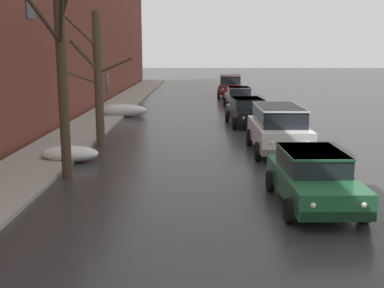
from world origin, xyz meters
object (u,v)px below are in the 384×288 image
object	(u,v)px
bare_tree_mid_block	(97,76)
sedan_black_parked_kerbside_mid	(247,111)
sedan_grey_parked_far_down_block	(239,97)
sedan_green_approaching_near_lane	(313,176)
suv_white_parked_kerbside_close	(278,127)
sedan_red_at_far_intersection	(231,82)
suv_maroon_queued_behind_truck	(230,85)
bare_tree_second_along_sidewalk	(61,65)

from	to	relation	value
bare_tree_mid_block	sedan_black_parked_kerbside_mid	xyz separation A→B (m)	(6.77, 5.57, -2.15)
sedan_black_parked_kerbside_mid	sedan_grey_parked_far_down_block	bearing A→B (deg)	88.73
sedan_green_approaching_near_lane	suv_white_parked_kerbside_close	bearing A→B (deg)	88.74
sedan_green_approaching_near_lane	sedan_red_at_far_intersection	bearing A→B (deg)	89.59
sedan_green_approaching_near_lane	sedan_red_at_far_intersection	xyz separation A→B (m)	(0.26, 36.75, -0.00)
sedan_green_approaching_near_lane	suv_maroon_queued_behind_truck	bearing A→B (deg)	90.64
sedan_black_parked_kerbside_mid	suv_maroon_queued_behind_truck	bearing A→B (deg)	89.78
sedan_black_parked_kerbside_mid	sedan_red_at_far_intersection	bearing A→B (deg)	88.40
bare_tree_mid_block	sedan_grey_parked_far_down_block	size ratio (longest dim) A/B	1.40
bare_tree_second_along_sidewalk	suv_white_parked_kerbside_close	size ratio (longest dim) A/B	1.36
bare_tree_mid_block	sedan_green_approaching_near_lane	xyz separation A→B (m)	(7.15, -7.97, -2.15)
bare_tree_mid_block	suv_maroon_queued_behind_truck	distance (m)	22.17
sedan_green_approaching_near_lane	suv_maroon_queued_behind_truck	xyz separation A→B (m)	(-0.32, 28.99, 0.24)
bare_tree_mid_block	suv_white_parked_kerbside_close	bearing A→B (deg)	-11.00
bare_tree_second_along_sidewalk	suv_maroon_queued_behind_truck	size ratio (longest dim) A/B	1.31
suv_maroon_queued_behind_truck	sedan_black_parked_kerbside_mid	bearing A→B (deg)	-90.22
suv_maroon_queued_behind_truck	sedan_red_at_far_intersection	bearing A→B (deg)	85.67
sedan_grey_parked_far_down_block	sedan_red_at_far_intersection	bearing A→B (deg)	88.24
bare_tree_mid_block	sedan_black_parked_kerbside_mid	size ratio (longest dim) A/B	1.25
sedan_green_approaching_near_lane	sedan_grey_parked_far_down_block	bearing A→B (deg)	90.58
sedan_red_at_far_intersection	suv_white_parked_kerbside_close	bearing A→B (deg)	-90.23
bare_tree_second_along_sidewalk	sedan_red_at_far_intersection	bearing A→B (deg)	77.88
bare_tree_second_along_sidewalk	bare_tree_mid_block	world-z (taller)	bare_tree_second_along_sidewalk
bare_tree_mid_block	sedan_red_at_far_intersection	bearing A→B (deg)	75.55
sedan_green_approaching_near_lane	suv_white_parked_kerbside_close	xyz separation A→B (m)	(0.14, 6.56, 0.24)
bare_tree_mid_block	sedan_green_approaching_near_lane	world-z (taller)	bare_tree_mid_block
sedan_black_parked_kerbside_mid	sedan_green_approaching_near_lane	bearing A→B (deg)	-88.38
bare_tree_second_along_sidewalk	suv_maroon_queued_behind_truck	xyz separation A→B (m)	(6.77, 26.48, -2.52)
sedan_green_approaching_near_lane	sedan_black_parked_kerbside_mid	distance (m)	13.55
bare_tree_second_along_sidewalk	sedan_grey_parked_far_down_block	world-z (taller)	bare_tree_second_along_sidewalk
sedan_red_at_far_intersection	bare_tree_mid_block	bearing A→B (deg)	-104.45
sedan_black_parked_kerbside_mid	suv_maroon_queued_behind_truck	xyz separation A→B (m)	(0.06, 15.44, 0.24)
suv_white_parked_kerbside_close	sedan_black_parked_kerbside_mid	bearing A→B (deg)	94.31
sedan_grey_parked_far_down_block	sedan_red_at_far_intersection	world-z (taller)	same
bare_tree_second_along_sidewalk	bare_tree_mid_block	size ratio (longest dim) A/B	1.17
sedan_red_at_far_intersection	suv_maroon_queued_behind_truck	bearing A→B (deg)	-94.33
sedan_red_at_far_intersection	sedan_black_parked_kerbside_mid	bearing A→B (deg)	-91.60
bare_tree_mid_block	suv_maroon_queued_behind_truck	size ratio (longest dim) A/B	1.13
bare_tree_second_along_sidewalk	suv_white_parked_kerbside_close	bearing A→B (deg)	29.24
sedan_green_approaching_near_lane	sedan_grey_parked_far_down_block	size ratio (longest dim) A/B	1.09
bare_tree_mid_block	suv_maroon_queued_behind_truck	xyz separation A→B (m)	(6.83, 21.01, -1.91)
sedan_black_parked_kerbside_mid	suv_maroon_queued_behind_truck	distance (m)	15.44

